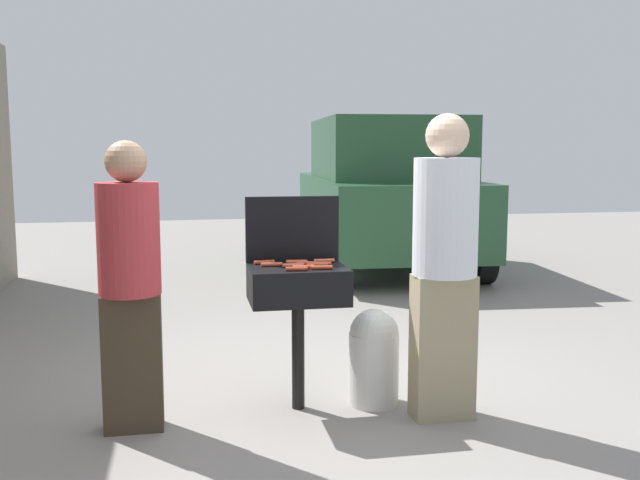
# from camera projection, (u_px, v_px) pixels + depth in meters

# --- Properties ---
(ground_plane) EXTENTS (24.00, 24.00, 0.00)m
(ground_plane) POSITION_uv_depth(u_px,v_px,m) (319.00, 396.00, 4.73)
(ground_plane) COLOR gray
(bbq_grill) EXTENTS (0.60, 0.44, 0.90)m
(bbq_grill) POSITION_uv_depth(u_px,v_px,m) (298.00, 289.00, 4.41)
(bbq_grill) COLOR black
(bbq_grill) RESTS_ON ground
(grill_lid_open) EXTENTS (0.60, 0.05, 0.42)m
(grill_lid_open) POSITION_uv_depth(u_px,v_px,m) (292.00, 229.00, 4.58)
(grill_lid_open) COLOR black
(grill_lid_open) RESTS_ON bbq_grill
(hot_dog_0) EXTENTS (0.13, 0.03, 0.03)m
(hot_dog_0) POSITION_uv_depth(u_px,v_px,m) (307.00, 263.00, 4.45)
(hot_dog_0) COLOR #AD4228
(hot_dog_0) RESTS_ON bbq_grill
(hot_dog_1) EXTENTS (0.13, 0.03, 0.03)m
(hot_dog_1) POSITION_uv_depth(u_px,v_px,m) (296.00, 262.00, 4.51)
(hot_dog_1) COLOR #AD4228
(hot_dog_1) RESTS_ON bbq_grill
(hot_dog_2) EXTENTS (0.13, 0.04, 0.03)m
(hot_dog_2) POSITION_uv_depth(u_px,v_px,m) (297.00, 262.00, 4.48)
(hot_dog_2) COLOR #B74C33
(hot_dog_2) RESTS_ON bbq_grill
(hot_dog_3) EXTENTS (0.13, 0.04, 0.03)m
(hot_dog_3) POSITION_uv_depth(u_px,v_px,m) (303.00, 267.00, 4.31)
(hot_dog_3) COLOR #AD4228
(hot_dog_3) RESTS_ON bbq_grill
(hot_dog_4) EXTENTS (0.13, 0.04, 0.03)m
(hot_dog_4) POSITION_uv_depth(u_px,v_px,m) (321.00, 264.00, 4.43)
(hot_dog_4) COLOR #AD4228
(hot_dog_4) RESTS_ON bbq_grill
(hot_dog_5) EXTENTS (0.13, 0.03, 0.03)m
(hot_dog_5) POSITION_uv_depth(u_px,v_px,m) (293.00, 265.00, 4.37)
(hot_dog_5) COLOR #C6593D
(hot_dog_5) RESTS_ON bbq_grill
(hot_dog_6) EXTENTS (0.13, 0.04, 0.03)m
(hot_dog_6) POSITION_uv_depth(u_px,v_px,m) (297.00, 269.00, 4.25)
(hot_dog_6) COLOR #AD4228
(hot_dog_6) RESTS_ON bbq_grill
(hot_dog_7) EXTENTS (0.13, 0.03, 0.03)m
(hot_dog_7) POSITION_uv_depth(u_px,v_px,m) (271.00, 264.00, 4.41)
(hot_dog_7) COLOR #B74C33
(hot_dog_7) RESTS_ON bbq_grill
(hot_dog_8) EXTENTS (0.13, 0.03, 0.03)m
(hot_dog_8) POSITION_uv_depth(u_px,v_px,m) (318.00, 265.00, 4.39)
(hot_dog_8) COLOR #AD4228
(hot_dog_8) RESTS_ON bbq_grill
(hot_dog_9) EXTENTS (0.13, 0.04, 0.03)m
(hot_dog_9) POSITION_uv_depth(u_px,v_px,m) (322.00, 268.00, 4.29)
(hot_dog_9) COLOR #AD4228
(hot_dog_9) RESTS_ON bbq_grill
(hot_dog_10) EXTENTS (0.13, 0.03, 0.03)m
(hot_dog_10) POSITION_uv_depth(u_px,v_px,m) (324.00, 261.00, 4.55)
(hot_dog_10) COLOR #C6593D
(hot_dog_10) RESTS_ON bbq_grill
(hot_dog_11) EXTENTS (0.13, 0.04, 0.03)m
(hot_dog_11) POSITION_uv_depth(u_px,v_px,m) (264.00, 262.00, 4.49)
(hot_dog_11) COLOR #AD4228
(hot_dog_11) RESTS_ON bbq_grill
(propane_tank) EXTENTS (0.32, 0.32, 0.62)m
(propane_tank) POSITION_uv_depth(u_px,v_px,m) (374.00, 355.00, 4.55)
(propane_tank) COLOR silver
(propane_tank) RESTS_ON ground
(person_left) EXTENTS (0.35, 0.35, 1.67)m
(person_left) POSITION_uv_depth(u_px,v_px,m) (130.00, 276.00, 4.05)
(person_left) COLOR #3F3323
(person_left) RESTS_ON ground
(person_right) EXTENTS (0.38, 0.38, 1.83)m
(person_right) POSITION_uv_depth(u_px,v_px,m) (445.00, 256.00, 4.24)
(person_right) COLOR gray
(person_right) RESTS_ON ground
(parked_minivan) EXTENTS (2.27, 4.52, 2.02)m
(parked_minivan) POSITION_uv_depth(u_px,v_px,m) (384.00, 192.00, 9.89)
(parked_minivan) COLOR #234C2D
(parked_minivan) RESTS_ON ground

